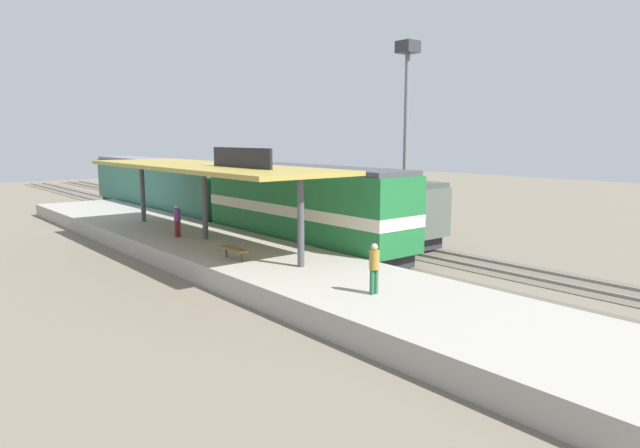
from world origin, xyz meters
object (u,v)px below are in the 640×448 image
platform_bench (234,249)px  light_mast (407,98)px  person_waiting (374,266)px  person_walking (177,219)px  locomotive (302,207)px  freight_car (354,207)px  passenger_carriage_single (160,186)px

platform_bench → light_mast: 15.75m
person_waiting → person_walking: 14.17m
light_mast → person_waiting: bearing=-141.4°
platform_bench → locomotive: 6.81m
person_walking → person_waiting: bearing=-88.9°
locomotive → light_mast: (7.80, -0.26, 5.99)m
platform_bench → freight_car: (10.60, 3.85, 0.63)m
locomotive → freight_car: locomotive is taller
light_mast → person_waiting: (-12.96, -10.33, -6.54)m
freight_car → platform_bench: bearing=-160.0°
freight_car → light_mast: bearing=-18.5°
person_waiting → light_mast: bearing=38.6°
person_waiting → person_walking: (-0.27, 14.17, 0.00)m
platform_bench → person_waiting: person_waiting is taller
passenger_carriage_single → light_mast: 20.77m
locomotive → person_waiting: size_ratio=8.44×
platform_bench → person_walking: 6.66m
platform_bench → person_walking: (0.57, 6.62, 0.51)m
passenger_carriage_single → light_mast: light_mast is taller
locomotive → person_walking: 6.53m
passenger_carriage_single → person_walking: size_ratio=11.70×
locomotive → person_walking: locomotive is taller
platform_bench → passenger_carriage_single: 21.90m
freight_car → person_waiting: size_ratio=7.02×
locomotive → person_waiting: bearing=-116.0°
freight_car → light_mast: 7.26m
freight_car → person_walking: bearing=164.6°
platform_bench → light_mast: light_mast is taller
passenger_carriage_single → platform_bench: bearing=-105.9°
passenger_carriage_single → light_mast: size_ratio=1.71×
passenger_carriage_single → person_waiting: (-5.16, -28.59, -0.46)m
light_mast → person_walking: bearing=163.8°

